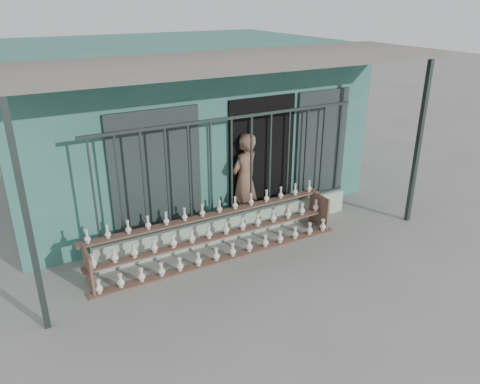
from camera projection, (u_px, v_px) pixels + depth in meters
ground at (270, 270)px, 7.54m from camera, size 60.00×60.00×0.00m
workshop_building at (170, 116)px, 10.33m from camera, size 7.40×6.60×3.21m
parapet_wall at (232, 226)px, 8.50m from camera, size 5.00×0.20×0.45m
security_fence at (232, 167)px, 8.07m from camera, size 5.00×0.04×1.80m
shelf_rack at (218, 234)px, 7.90m from camera, size 4.50×0.68×0.85m
elderly_woman at (245, 180)px, 8.74m from camera, size 0.78×0.66×1.80m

